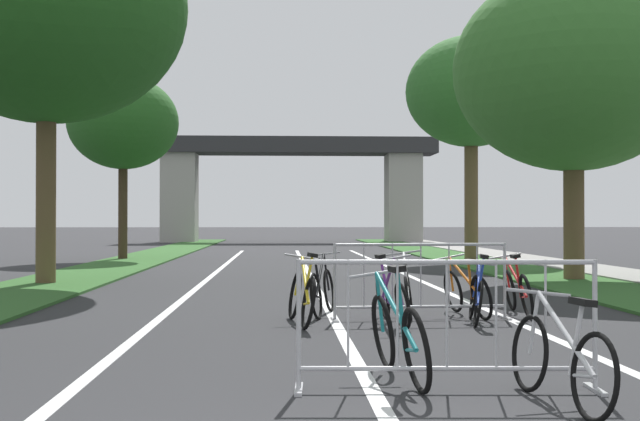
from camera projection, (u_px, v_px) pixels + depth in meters
name	position (u px, v px, depth m)	size (l,w,h in m)	color
grass_verge_left	(132.00, 261.00, 26.50)	(2.31, 57.23, 0.05)	#2D5B26
grass_verge_right	(470.00, 261.00, 27.03)	(2.31, 57.23, 0.05)	#2D5B26
sidewalk_path_right	(533.00, 260.00, 27.14)	(1.91, 57.23, 0.08)	gray
lane_stripe_center	(310.00, 276.00, 19.92)	(0.14, 33.11, 0.01)	silver
lane_stripe_right_lane	(409.00, 276.00, 20.03)	(0.14, 33.11, 0.01)	silver
lane_stripe_left_lane	(211.00, 276.00, 19.80)	(0.14, 33.11, 0.01)	silver
overpass_bridge	(292.00, 173.00, 50.67)	(17.76, 3.01, 6.42)	#2D2D30
tree_left_oak_mid	(47.00, 5.00, 17.27)	(5.91, 5.91, 8.43)	brown
tree_left_oak_near	(123.00, 123.00, 27.96)	(3.76, 3.76, 6.30)	#3D2D1E
tree_right_maple_mid	(573.00, 70.00, 18.39)	(5.37, 5.37, 7.03)	brown
tree_right_cypress_far	(471.00, 93.00, 27.19)	(4.34, 4.34, 7.48)	brown
crowd_barrier_nearest	(447.00, 326.00, 6.54)	(2.45, 0.56, 1.05)	#ADADB2
crowd_barrier_second	(421.00, 282.00, 11.19)	(2.45, 0.58, 1.05)	#ADADB2
bicycle_silver_0	(560.00, 358.00, 6.01)	(0.54, 1.62, 0.84)	black
bicycle_yellow_1	(302.00, 296.00, 10.69)	(0.49, 1.76, 0.95)	black
bicycle_black_2	(322.00, 290.00, 11.69)	(0.53, 1.60, 0.90)	black
bicycle_red_3	(517.00, 290.00, 11.76)	(0.51, 1.73, 0.89)	black
bicycle_orange_4	(466.00, 292.00, 11.57)	(0.63, 1.64, 0.87)	black
bicycle_blue_5	(476.00, 297.00, 10.81)	(0.55, 1.57, 0.93)	black
bicycle_teal_6	(398.00, 336.00, 6.95)	(0.56, 1.79, 1.00)	black
bicycle_purple_7	(391.00, 297.00, 10.74)	(0.44, 1.70, 0.94)	black
bicycle_white_8	(408.00, 291.00, 11.64)	(0.53, 1.68, 0.93)	black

